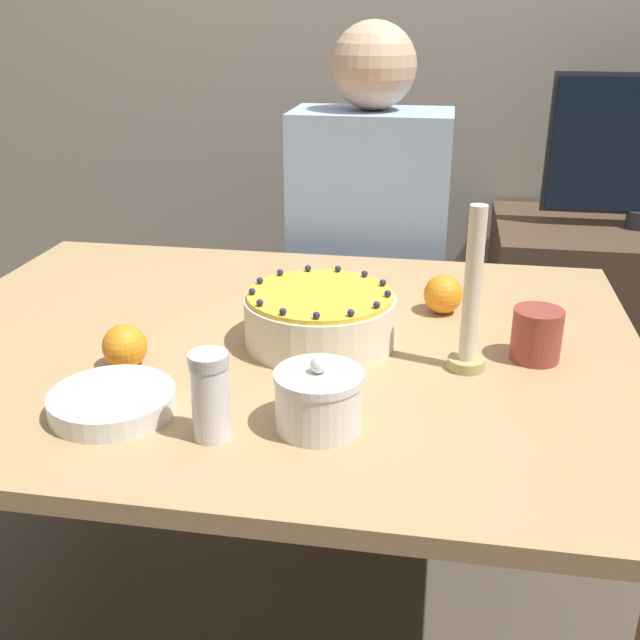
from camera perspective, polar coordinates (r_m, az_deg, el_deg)
The scene contains 11 objects.
dining_table at distance 1.39m, azimuth -3.77°, elevation -5.48°, with size 1.31×1.00×0.72m.
cake at distance 1.31m, azimuth -0.00°, elevation 0.16°, with size 0.26×0.26×0.11m.
sugar_bowl at distance 1.05m, azimuth -0.09°, elevation -6.08°, with size 0.13×0.13×0.11m.
sugar_shaker at distance 1.02m, azimuth -8.48°, elevation -5.70°, with size 0.06×0.06×0.13m.
plate_stack at distance 1.14m, azimuth -15.54°, elevation -6.03°, with size 0.18×0.18×0.03m.
candle at distance 1.21m, azimuth 11.43°, elevation 1.09°, with size 0.06×0.06×0.27m.
cup at distance 1.30m, azimuth 16.18°, elevation -1.08°, with size 0.08×0.08×0.09m.
orange_fruit_0 at distance 1.46m, azimuth 9.36°, elevation 1.95°, with size 0.08×0.08×0.08m.
orange_fruit_2 at distance 1.26m, azimuth -14.65°, elevation -1.94°, with size 0.07×0.07×0.07m.
person_man_blue_shirt at distance 2.04m, azimuth 3.64°, elevation 1.74°, with size 0.40×0.34×1.25m.
side_cabinet at distance 2.53m, azimuth 22.17°, elevation -0.83°, with size 0.84×0.54×0.67m.
Camera 1 is at (0.30, -1.19, 1.27)m, focal length 42.00 mm.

